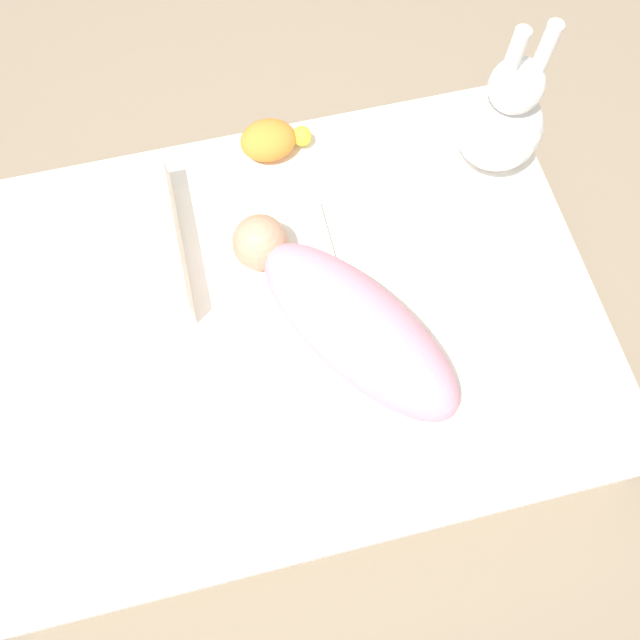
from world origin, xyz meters
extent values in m
plane|color=#7A6B56|center=(0.00, 0.00, 0.00)|extent=(12.00, 12.00, 0.00)
cube|color=white|center=(0.00, 0.00, 0.10)|extent=(1.36, 0.99, 0.21)
cube|color=white|center=(0.01, 0.16, 0.22)|extent=(0.26, 0.18, 0.02)
ellipsoid|color=pink|center=(0.13, -0.10, 0.29)|extent=(0.43, 0.53, 0.17)
sphere|color=tan|center=(-0.02, 0.14, 0.28)|extent=(0.12, 0.12, 0.12)
cube|color=white|center=(-0.38, 0.21, 0.26)|extent=(0.38, 0.37, 0.10)
sphere|color=white|center=(0.57, 0.29, 0.30)|extent=(0.19, 0.19, 0.19)
sphere|color=white|center=(0.57, 0.29, 0.44)|extent=(0.12, 0.12, 0.12)
cylinder|color=white|center=(0.54, 0.29, 0.53)|extent=(0.03, 0.03, 0.12)
cylinder|color=white|center=(0.60, 0.29, 0.53)|extent=(0.03, 0.03, 0.12)
ellipsoid|color=orange|center=(0.05, 0.43, 0.25)|extent=(0.13, 0.11, 0.08)
sphere|color=yellow|center=(0.14, 0.43, 0.24)|extent=(0.05, 0.05, 0.05)
camera|label=1|loc=(-0.05, -0.52, 1.46)|focal=35.00mm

